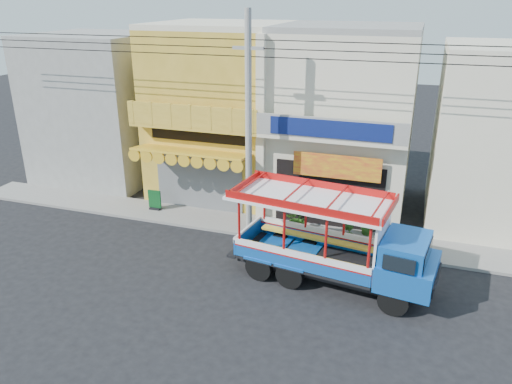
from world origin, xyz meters
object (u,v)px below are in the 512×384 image
green_sign (155,201)px  potted_plant_a (298,219)px  potted_plant_b (348,232)px  utility_pole (252,117)px  potted_plant_c (368,223)px  songthaew_truck (347,245)px

green_sign → potted_plant_a: potted_plant_a is taller
potted_plant_a → potted_plant_b: bearing=-26.8°
utility_pole → potted_plant_c: size_ratio=27.76×
green_sign → potted_plant_b: 9.05m
potted_plant_b → potted_plant_a: bearing=41.3°
utility_pole → songthaew_truck: bearing=-32.7°
utility_pole → potted_plant_c: bearing=15.8°
potted_plant_b → potted_plant_c: 1.25m
potted_plant_c → utility_pole: bearing=-46.4°
utility_pole → songthaew_truck: 6.16m
utility_pole → potted_plant_b: bearing=3.4°
potted_plant_c → songthaew_truck: bearing=23.3°
songthaew_truck → green_sign: songthaew_truck is taller
green_sign → potted_plant_c: size_ratio=0.93×
utility_pole → potted_plant_b: (3.96, 0.23, -4.43)m
utility_pole → potted_plant_c: utility_pole is taller
potted_plant_b → utility_pole: bearing=54.9°
songthaew_truck → potted_plant_a: 4.30m
potted_plant_a → utility_pole: bearing=-177.4°
potted_plant_a → potted_plant_b: (2.17, -0.39, -0.08)m
green_sign → potted_plant_a: (6.86, -0.21, 0.17)m
utility_pole → potted_plant_a: (1.79, 0.62, -4.35)m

